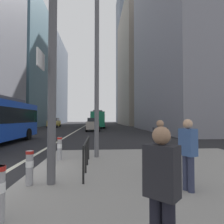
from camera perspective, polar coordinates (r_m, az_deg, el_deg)
The scene contains 17 objects.
ground_plane at distance 26.82m, azimuth -11.10°, elevation -5.84°, with size 160.00×160.00×0.00m, color black.
median_island at distance 6.29m, azimuth 18.66°, elevation -18.22°, with size 9.00×10.00×0.15m, color gray.
lane_centre_line at distance 36.75m, azimuth -9.24°, elevation -4.77°, with size 0.20×80.00×0.01m, color beige.
office_tower_left_mid at distance 53.63m, azimuth -25.70°, elevation 12.36°, with size 12.58×22.47×29.81m, color slate.
office_tower_left_far at distance 78.33m, azimuth -18.56°, elevation 8.31°, with size 11.30×25.98×31.25m, color slate.
office_tower_right_mid at distance 60.36m, azimuth 9.36°, elevation 12.84°, with size 13.21×25.73×34.40m, color gray.
office_tower_right_far at distance 88.98m, azimuth 5.06°, elevation 15.55°, with size 10.03×16.76×57.10m, color slate.
city_bus_red_receding at distance 39.72m, azimuth -4.22°, elevation -1.94°, with size 2.77×11.72×3.40m.
car_oncoming_mid at distance 41.22m, azimuth -16.73°, elevation -3.04°, with size 2.17×4.22×1.94m.
car_receding_near at distance 28.71m, azimuth -5.61°, elevation -3.63°, with size 2.09×4.43×1.94m.
street_lamp_post at distance 9.26m, azimuth -4.50°, elevation 19.84°, with size 5.50×0.32×8.00m.
bollard_right at distance 5.54m, azimuth -23.17°, elevation -14.45°, with size 0.20×0.20×0.87m.
bollard_back at distance 8.27m, azimuth -15.22°, elevation -10.08°, with size 0.20×0.20×0.93m.
pedestrian_railing at distance 6.71m, azimuth -7.49°, elevation -10.61°, with size 0.06×3.07×0.98m.
pedestrian_waiting at distance 4.97m, azimuth 21.54°, elevation -10.64°, with size 0.36×0.44×1.69m.
pedestrian_walking at distance 2.48m, azimuth 14.50°, elevation -21.05°, with size 0.44×0.44×1.61m.
pedestrian_far at distance 5.94m, azimuth 14.05°, elevation -9.46°, with size 0.39×0.26×1.65m.
Camera 1 is at (3.17, -6.56, 1.85)m, focal length 30.96 mm.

